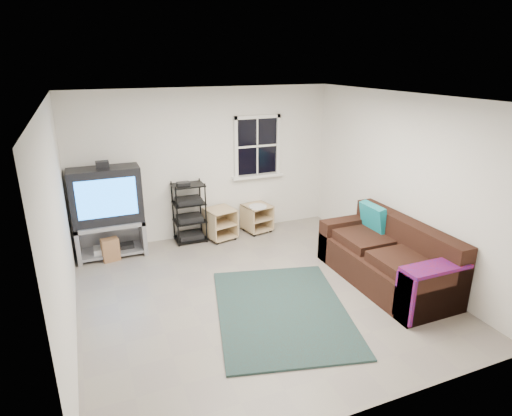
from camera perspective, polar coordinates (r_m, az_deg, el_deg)
name	(u,v)px	position (r m, az deg, el deg)	size (l,w,h in m)	color
room	(257,150)	(7.77, 0.17, 7.71)	(4.60, 4.62, 4.60)	gray
tv_unit	(107,205)	(7.12, -19.24, 0.38)	(1.07, 0.53, 1.57)	gray
av_rack	(190,216)	(7.48, -8.85, -1.05)	(0.53, 0.39, 1.07)	black
side_table_left	(219,222)	(7.60, -4.93, -1.92)	(0.57, 0.57, 0.55)	tan
side_table_right	(256,216)	(7.89, 0.02, -1.05)	(0.54, 0.54, 0.53)	tan
sofa	(388,260)	(6.38, 17.17, -6.59)	(0.94, 2.13, 0.97)	black
shag_rug	(282,310)	(5.59, 3.47, -13.44)	(1.60, 2.20, 0.03)	black
paper_bag	(111,250)	(7.16, -18.82, -5.27)	(0.26, 0.17, 0.37)	brown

